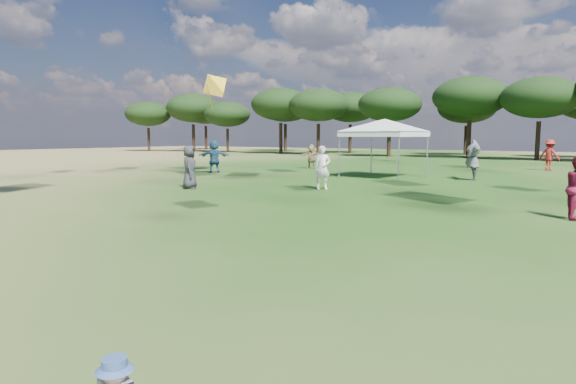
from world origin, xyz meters
TOP-DOWN VIEW (x-y plane):
  - tent_left at (-6.49, 21.73)m, footprint 6.60×6.60m
  - festival_crowd at (-1.89, 22.86)m, footprint 29.19×22.82m

SIDE VIEW (x-z plane):
  - festival_crowd at x=-1.89m, z-range -0.06..1.78m
  - tent_left at x=-6.49m, z-range 1.13..4.25m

